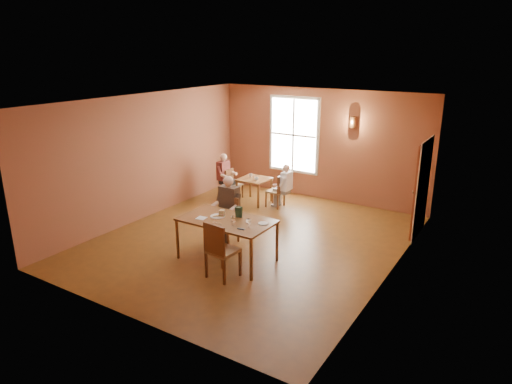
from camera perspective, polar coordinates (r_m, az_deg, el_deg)
The scene contains 29 objects.
ground at distance 9.99m, azimuth -0.61°, elevation -6.05°, with size 6.00×7.00×0.01m, color brown.
wall_back at distance 12.50m, azimuth 8.08°, elevation 5.85°, with size 6.00×0.04×3.00m, color brown.
wall_front at distance 6.95m, azimuth -16.43°, elevation -4.28°, with size 6.00×0.04×3.00m, color brown.
wall_left at distance 11.34m, azimuth -13.56°, elevation 4.34°, with size 0.04×7.00×3.00m, color brown.
wall_right at distance 8.33m, azimuth 17.03°, elevation -0.70°, with size 0.04×7.00×3.00m, color brown.
ceiling at distance 9.20m, azimuth -0.67°, elevation 11.33°, with size 6.00×7.00×0.04m, color white.
window at distance 12.75m, azimuth 4.72°, elevation 7.12°, with size 1.36×0.10×1.96m, color white.
door at distance 10.62m, azimuth 19.85°, elevation 0.37°, with size 0.12×1.04×2.10m, color maroon.
wall_sconce at distance 11.95m, azimuth 12.00°, elevation 8.53°, with size 0.16×0.16×0.28m, color brown.
main_table at distance 8.97m, azimuth -3.65°, elevation -5.97°, with size 1.80×1.01×0.84m, color brown, non-canonical shape.
chair_diner_main at distance 9.70m, azimuth -3.84°, elevation -3.67°, with size 0.44×0.44×0.98m, color brown, non-canonical shape.
diner_main at distance 9.61m, azimuth -3.97°, elevation -2.66°, with size 0.55×0.55×1.37m, color #352116, non-canonical shape.
chair_empty at distance 8.28m, azimuth -4.17°, elevation -7.17°, with size 0.48×0.48×1.08m, color #4E2517, non-canonical shape.
plate_food at distance 8.95m, azimuth -4.82°, elevation -3.00°, with size 0.29×0.29×0.04m, color white.
sandwich at distance 8.92m, azimuth -4.27°, elevation -2.77°, with size 0.10×0.10×0.12m, color tan.
goblet_b at distance 8.36m, azimuth -0.94°, elevation -3.91°, with size 0.08×0.08×0.19m, color white, non-canonical shape.
goblet_c at distance 8.48m, azimuth -2.87°, elevation -3.58°, with size 0.08×0.08×0.20m, color white, non-canonical shape.
menu_stand at distance 8.88m, azimuth -2.17°, elevation -2.52°, with size 0.13×0.07×0.22m, color #25442F.
knife at distance 8.64m, azimuth -4.87°, elevation -3.91°, with size 0.21×0.02×0.00m, color white.
napkin at distance 8.93m, azimuth -6.85°, elevation -3.25°, with size 0.18×0.18×0.01m, color white.
side_plate at distance 8.59m, azimuth 0.91°, elevation -3.95°, with size 0.19×0.19×0.01m, color white.
sunglasses at distance 8.33m, azimuth -1.89°, elevation -4.64°, with size 0.14×0.04×0.02m, color black.
second_table at distance 12.28m, azimuth -0.22°, elevation 0.20°, with size 0.76×0.76×0.67m, color brown, non-canonical shape.
chair_diner_white at distance 11.93m, azimuth 2.42°, elevation 0.19°, with size 0.39×0.39×0.88m, color #502817, non-canonical shape.
diner_white at distance 11.88m, azimuth 2.56°, elevation 0.72°, with size 0.45×0.45×1.12m, color white, non-canonical shape.
chair_diner_maroon at distance 12.60m, azimuth -2.72°, elevation 0.98°, with size 0.36×0.36×0.81m, color #5B3416, non-canonical shape.
diner_maroon at distance 12.56m, azimuth -2.85°, elevation 1.86°, with size 0.48×0.48×1.21m, color maroon, non-canonical shape.
cup_a at distance 12.02m, azimuth 0.04°, elevation 1.68°, with size 0.11×0.11×0.08m, color white.
cup_b at distance 12.35m, azimuth -0.69°, elevation 2.10°, with size 0.09×0.09×0.08m, color white.
Camera 1 is at (4.93, -7.70, 4.00)m, focal length 32.00 mm.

